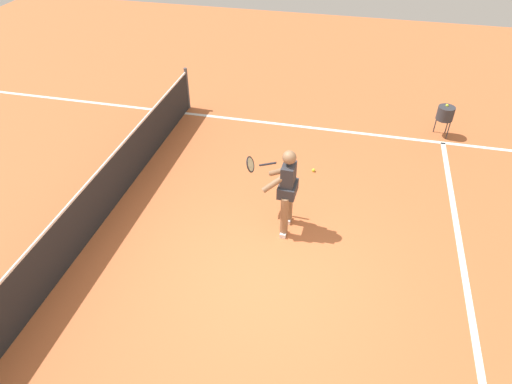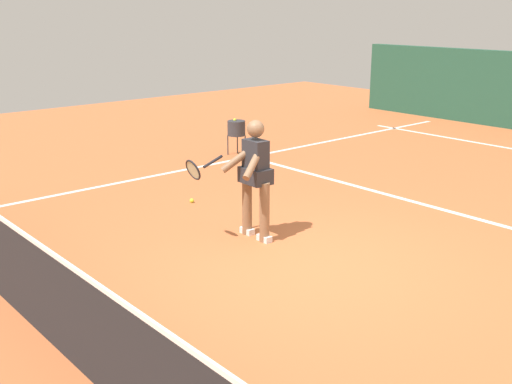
% 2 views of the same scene
% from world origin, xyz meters
% --- Properties ---
extents(ground_plane, '(26.50, 26.50, 0.00)m').
position_xyz_m(ground_plane, '(0.00, 0.00, 0.00)').
color(ground_plane, '#C66638').
extents(service_line_marking, '(9.18, 0.10, 0.01)m').
position_xyz_m(service_line_marking, '(0.00, -2.96, 0.00)').
color(service_line_marking, white).
rests_on(service_line_marking, ground).
extents(sideline_right_marking, '(0.10, 18.39, 0.01)m').
position_xyz_m(sideline_right_marking, '(4.59, 0.00, 0.00)').
color(sideline_right_marking, white).
rests_on(sideline_right_marking, ground).
extents(court_net, '(9.86, 0.08, 1.03)m').
position_xyz_m(court_net, '(0.00, 3.03, 0.48)').
color(court_net, '#4C4C51').
rests_on(court_net, ground).
extents(tennis_player, '(0.79, 0.92, 1.55)m').
position_xyz_m(tennis_player, '(1.08, -0.07, 0.85)').
color(tennis_player, '#8C6647').
rests_on(tennis_player, ground).
extents(tennis_ball_mid, '(0.07, 0.07, 0.07)m').
position_xyz_m(tennis_ball_mid, '(2.85, -0.34, 0.03)').
color(tennis_ball_mid, '#D1E533').
rests_on(tennis_ball_mid, ground).
extents(ball_hopper, '(0.36, 0.36, 0.74)m').
position_xyz_m(ball_hopper, '(4.92, -2.91, 0.55)').
color(ball_hopper, '#333338').
rests_on(ball_hopper, ground).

